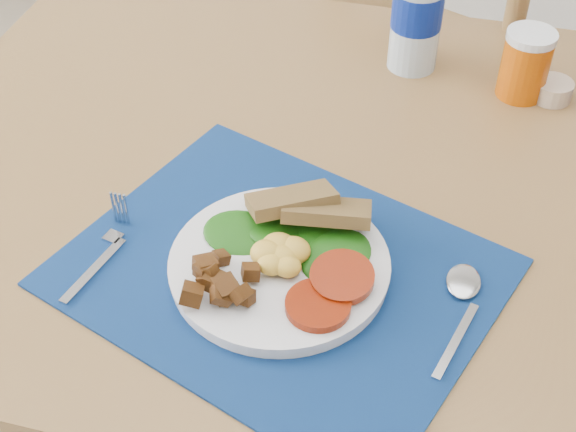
% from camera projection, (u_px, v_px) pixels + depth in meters
% --- Properties ---
extents(table, '(1.40, 0.90, 0.75)m').
position_uv_depth(table, '(408.00, 230.00, 1.09)').
color(table, brown).
rests_on(table, ground).
extents(chair_far, '(0.54, 0.53, 1.13)m').
position_uv_depth(chair_far, '(438.00, 58.00, 1.58)').
color(chair_far, brown).
rests_on(chair_far, ground).
extents(placemat, '(0.56, 0.50, 0.00)m').
position_uv_depth(placemat, '(279.00, 272.00, 0.92)').
color(placemat, '#040B32').
rests_on(placemat, table).
extents(breakfast_plate, '(0.25, 0.25, 0.06)m').
position_uv_depth(breakfast_plate, '(274.00, 262.00, 0.90)').
color(breakfast_plate, silver).
rests_on(breakfast_plate, placemat).
extents(fork, '(0.04, 0.16, 0.00)m').
position_uv_depth(fork, '(106.00, 249.00, 0.94)').
color(fork, '#B2B5BA').
rests_on(fork, placemat).
extents(spoon, '(0.04, 0.17, 0.00)m').
position_uv_depth(spoon, '(461.00, 301.00, 0.88)').
color(spoon, '#B2B5BA').
rests_on(spoon, placemat).
extents(juice_glass, '(0.07, 0.07, 0.10)m').
position_uv_depth(juice_glass, '(525.00, 66.00, 1.15)').
color(juice_glass, '#B84B04').
rests_on(juice_glass, table).
extents(ramekin, '(0.06, 0.06, 0.03)m').
position_uv_depth(ramekin, '(552.00, 90.00, 1.16)').
color(ramekin, tan).
rests_on(ramekin, table).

